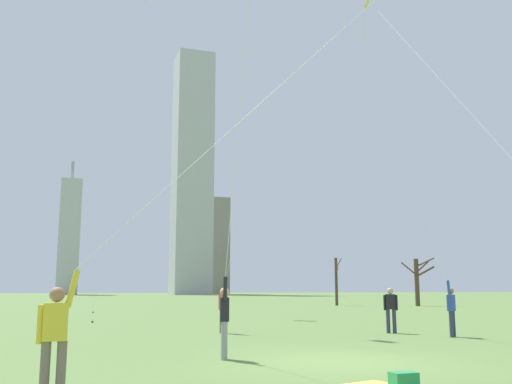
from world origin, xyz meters
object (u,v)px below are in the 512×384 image
object	(u,v)px
kite_flyer_midfield_left_green	(239,145)
bare_tree_left_of_center	(336,280)
kite_flyer_foreground_right_teal	(242,205)
bare_tree_far_right_edge	(418,279)
bystander_watching_nearby	(391,308)
kite_flyer_foreground_left_red	(283,113)
distant_kite_drifting_left_white	(145,13)
kite_flyer_far_back_orange	(422,234)

from	to	relation	value
kite_flyer_midfield_left_green	bare_tree_left_of_center	distance (m)	45.09
kite_flyer_foreground_right_teal	bare_tree_far_right_edge	xyz separation A→B (m)	(25.36, 27.19, -2.05)
bystander_watching_nearby	kite_flyer_foreground_left_red	bearing A→B (deg)	-128.95
kite_flyer_foreground_right_teal	kite_flyer_midfield_left_green	world-z (taller)	kite_flyer_foreground_right_teal
kite_flyer_midfield_left_green	bare_tree_left_of_center	bearing A→B (deg)	61.34
kite_flyer_foreground_right_teal	kite_flyer_foreground_left_red	size ratio (longest dim) A/B	1.25
distant_kite_drifting_left_white	kite_flyer_foreground_right_teal	bearing A→B (deg)	-86.98
distant_kite_drifting_left_white	bare_tree_left_of_center	world-z (taller)	distant_kite_drifting_left_white
kite_flyer_far_back_orange	bare_tree_far_right_edge	distance (m)	36.02
kite_flyer_midfield_left_green	bystander_watching_nearby	xyz separation A→B (m)	(8.24, 8.14, -3.47)
kite_flyer_foreground_right_teal	distant_kite_drifting_left_white	xyz separation A→B (m)	(-1.11, 21.08, 17.12)
kite_flyer_far_back_orange	bystander_watching_nearby	bearing A→B (deg)	84.08
bare_tree_left_of_center	bare_tree_far_right_edge	bearing A→B (deg)	-31.74
bare_tree_far_right_edge	kite_flyer_far_back_orange	bearing A→B (deg)	-123.75
kite_flyer_foreground_left_red	bare_tree_left_of_center	world-z (taller)	kite_flyer_foreground_left_red
distant_kite_drifting_left_white	kite_flyer_far_back_orange	bearing A→B (deg)	-74.81
kite_flyer_far_back_orange	kite_flyer_foreground_left_red	bearing A→B (deg)	-136.30
kite_flyer_foreground_left_red	kite_flyer_midfield_left_green	world-z (taller)	kite_flyer_midfield_left_green
bystander_watching_nearby	bare_tree_left_of_center	size ratio (longest dim) A/B	0.36
kite_flyer_midfield_left_green	kite_flyer_foreground_right_teal	bearing A→B (deg)	72.61
kite_flyer_foreground_left_red	kite_flyer_far_back_orange	bearing A→B (deg)	43.70
kite_flyer_midfield_left_green	bare_tree_far_right_edge	xyz separation A→B (m)	(27.99, 35.58, -1.96)
kite_flyer_far_back_orange	kite_flyer_midfield_left_green	bearing A→B (deg)	-144.77
kite_flyer_foreground_left_red	kite_flyer_foreground_right_teal	bearing A→B (deg)	76.78
distant_kite_drifting_left_white	bystander_watching_nearby	bearing A→B (deg)	-72.49
kite_flyer_foreground_left_red	bare_tree_far_right_edge	world-z (taller)	kite_flyer_foreground_left_red
kite_flyer_midfield_left_green	distant_kite_drifting_left_white	bearing A→B (deg)	87.06
kite_flyer_far_back_orange	kite_flyer_foreground_right_teal	bearing A→B (deg)	152.84
distant_kite_drifting_left_white	bare_tree_far_right_edge	distance (m)	33.25
kite_flyer_far_back_orange	kite_flyer_midfield_left_green	distance (m)	9.82
kite_flyer_midfield_left_green	bystander_watching_nearby	world-z (taller)	kite_flyer_midfield_left_green
bystander_watching_nearby	bare_tree_far_right_edge	world-z (taller)	bare_tree_far_right_edge
kite_flyer_foreground_left_red	kite_flyer_far_back_orange	distance (m)	10.77
kite_flyer_midfield_left_green	bare_tree_left_of_center	xyz separation A→B (m)	(21.61, 39.53, -1.98)
kite_flyer_far_back_orange	bystander_watching_nearby	xyz separation A→B (m)	(0.26, 2.50, -2.45)
kite_flyer_foreground_right_teal	distant_kite_drifting_left_white	world-z (taller)	distant_kite_drifting_left_white
kite_flyer_foreground_right_teal	bystander_watching_nearby	distance (m)	6.65
kite_flyer_far_back_orange	bystander_watching_nearby	distance (m)	3.51
kite_flyer_far_back_orange	bare_tree_left_of_center	distance (m)	36.54
kite_flyer_foreground_left_red	distant_kite_drifting_left_white	xyz separation A→B (m)	(1.27, 31.22, 17.05)
kite_flyer_far_back_orange	distant_kite_drifting_left_white	size ratio (longest dim) A/B	0.64
kite_flyer_foreground_right_teal	bare_tree_far_right_edge	size ratio (longest dim) A/B	4.25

